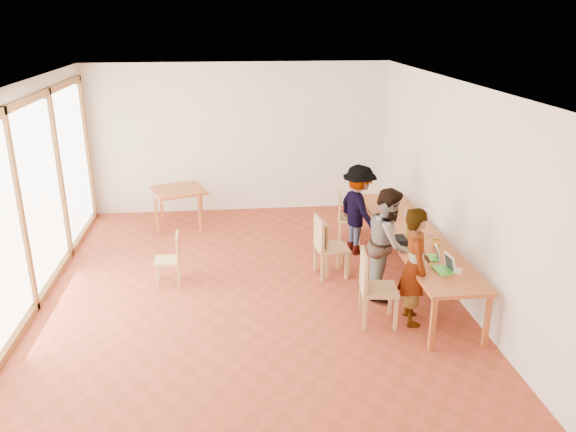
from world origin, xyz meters
name	(u,v)px	position (x,y,z in m)	size (l,w,h in m)	color
ground	(249,299)	(0.00, 0.00, 0.00)	(8.00, 8.00, 0.00)	#A23D27
wall_back	(239,139)	(0.00, 4.00, 1.50)	(6.00, 0.10, 3.00)	white
wall_front	(266,382)	(0.00, -4.00, 1.50)	(6.00, 0.10, 3.00)	white
wall_right	(460,193)	(3.00, 0.00, 1.50)	(0.10, 8.00, 3.00)	white
window_wall	(17,207)	(-2.96, 0.00, 1.50)	(0.10, 8.00, 3.00)	white
ceiling	(243,85)	(0.00, 0.00, 3.02)	(6.00, 8.00, 0.04)	white
communal_table	(412,236)	(2.50, 0.42, 0.70)	(0.80, 4.00, 0.75)	#BB5F29
side_table	(179,193)	(-1.19, 3.10, 0.67)	(0.90, 0.90, 0.75)	#BB5F29
chair_near	(371,280)	(1.57, -0.80, 0.61)	(0.51, 0.51, 0.53)	tan
chair_mid	(325,240)	(1.21, 0.66, 0.59)	(0.50, 0.50, 0.51)	tan
chair_far	(330,242)	(1.31, 0.76, 0.52)	(0.41, 0.41, 0.45)	tan
chair_empty	(345,212)	(1.81, 2.07, 0.54)	(0.50, 0.50, 0.47)	tan
chair_spare	(172,253)	(-1.10, 0.63, 0.49)	(0.39, 0.39, 0.43)	tan
person_near	(415,266)	(2.13, -0.82, 0.79)	(0.58, 0.38, 1.59)	gray
person_mid	(388,243)	(2.00, -0.04, 0.81)	(0.78, 0.61, 1.61)	gray
person_far	(359,210)	(1.92, 1.51, 0.77)	(0.99, 0.57, 1.54)	gray
laptop_near	(446,266)	(2.52, -0.90, 0.81)	(0.26, 0.29, 0.22)	#51CD40
laptop_mid	(434,255)	(2.50, -0.52, 0.80)	(0.22, 0.24, 0.18)	#51CD40
laptop_far	(392,213)	(2.41, 1.20, 0.81)	(0.27, 0.29, 0.21)	#51CD40
yellow_mug	(436,243)	(2.67, -0.12, 0.80)	(0.13, 0.13, 0.11)	#FCAE2F
green_bottle	(409,227)	(2.41, 0.32, 0.89)	(0.07, 0.07, 0.28)	#106F12
clear_glass	(407,214)	(2.65, 1.17, 0.80)	(0.07, 0.07, 0.09)	silver
condiment_cup	(459,271)	(2.65, -0.99, 0.78)	(0.08, 0.08, 0.06)	white
pink_phone	(430,234)	(2.75, 0.34, 0.76)	(0.05, 0.10, 0.01)	#EE3875
black_pouch	(400,240)	(2.20, 0.07, 0.80)	(0.16, 0.26, 0.09)	black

